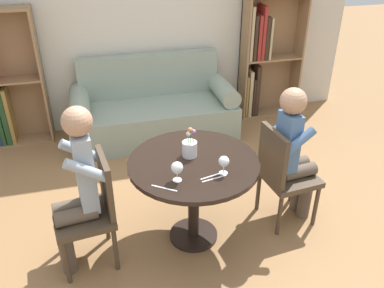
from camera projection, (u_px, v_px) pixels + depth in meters
ground_plane at (193, 236)px, 3.42m from camera, size 16.00×16.00×0.00m
back_wall at (143, 14)px, 4.65m from camera, size 5.20×0.05×2.70m
round_table at (194, 176)px, 3.12m from camera, size 1.00×1.00×0.75m
couch at (154, 111)px, 4.82m from camera, size 1.88×0.80×0.92m
bookshelf_right at (263, 58)px, 5.14m from camera, size 0.76×0.28×1.53m
chair_left at (92, 207)px, 2.98m from camera, size 0.47×0.47×0.90m
chair_right at (283, 172)px, 3.38m from camera, size 0.46×0.46×0.90m
person_left at (77, 188)px, 2.84m from camera, size 0.44×0.37×1.31m
person_right at (294, 152)px, 3.32m from camera, size 0.44×0.37×1.24m
wine_glass_left at (177, 168)px, 2.78m from camera, size 0.09×0.09×0.15m
wine_glass_right at (224, 162)px, 2.86m from camera, size 0.08×0.08×0.14m
flower_vase at (190, 148)px, 3.08m from camera, size 0.11×0.11×0.25m
knife_left_setting at (214, 179)px, 2.85m from camera, size 0.19×0.05×0.00m
fork_left_setting at (212, 176)px, 2.88m from camera, size 0.19×0.05×0.00m
knife_right_setting at (164, 188)px, 2.75m from camera, size 0.16×0.12×0.00m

